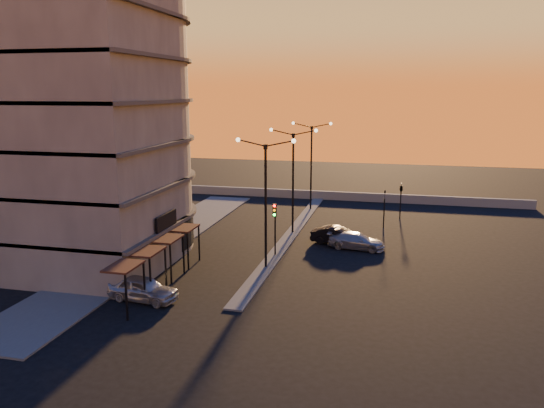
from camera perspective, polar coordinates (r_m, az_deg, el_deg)
The scene contains 14 objects.
ground at distance 39.11m, azimuth -0.67°, elevation -6.91°, with size 120.00×120.00×0.00m, color black.
sidewalk_west at distance 46.17m, azimuth -12.20°, elevation -4.12°, with size 5.00×40.00×0.12m, color #51514F.
median at distance 48.43m, azimuth 2.22°, elevation -3.09°, with size 1.20×36.00×0.12m, color #51514F.
parapet at distance 63.45m, azimuth 6.84°, elevation 0.89°, with size 44.00×0.50×1.00m, color gray.
building at distance 42.66m, azimuth -19.57°, elevation 10.30°, with size 14.35×17.08×25.00m.
streetlamp_near at distance 37.67m, azimuth -0.69°, elevation 1.16°, with size 4.32×0.32×9.51m.
streetlamp_mid at distance 47.29m, azimuth 2.28°, elevation 3.40°, with size 4.32×0.32×9.51m.
streetlamp_far at distance 57.04m, azimuth 4.25°, elevation 4.87°, with size 4.32×0.32×9.51m.
traffic_light_main at distance 40.97m, azimuth 0.30°, elevation -1.81°, with size 0.28×0.44×4.25m.
signal_east_a at distance 51.03m, azimuth 11.98°, elevation -0.40°, with size 0.13×0.16×3.60m.
signal_east_b at distance 54.71m, azimuth 13.73°, elevation 1.60°, with size 0.42×1.99×3.60m.
car_hatchback at distance 34.08m, azimuth -13.69°, elevation -8.84°, with size 1.80×4.47×1.52m, color #A5A7AC.
car_sedan at distance 45.13m, azimuth 7.11°, elevation -3.42°, with size 1.57×4.49×1.48m, color black.
car_wagon at distance 44.11m, azimuth 9.08°, elevation -3.93°, with size 1.88×4.63×1.34m, color #9FA2A6.
Camera 1 is at (9.06, -35.86, 12.74)m, focal length 35.00 mm.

